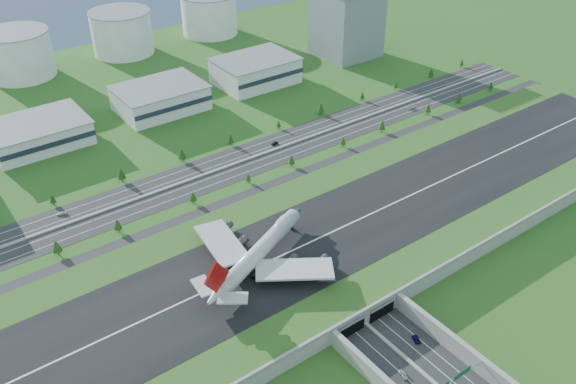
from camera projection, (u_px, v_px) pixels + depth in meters
ground at (295, 263)px, 290.41m from camera, size 1200.00×1200.00×0.00m
airfield_deck at (295, 256)px, 288.09m from camera, size 520.00×100.00×9.20m
sign_gantry_near at (451, 384)px, 222.72m from camera, size 38.70×0.70×9.80m
north_expressway at (197, 178)px, 354.22m from camera, size 560.00×36.00×0.12m
tree_row at (197, 172)px, 350.97m from camera, size 497.89×48.68×8.38m
hangar_mid_a at (38, 133)px, 384.26m from camera, size 58.00×42.00×15.00m
hangar_mid_b at (160, 98)px, 425.79m from camera, size 58.00×42.00×17.00m
hangar_mid_c at (255, 71)px, 464.84m from camera, size 58.00×42.00×19.00m
office_tower at (347, 22)px, 505.32m from camera, size 46.00×46.00×55.00m
fuel_tank_b at (19, 54)px, 471.76m from camera, size 50.00×50.00×35.00m
fuel_tank_c at (122, 33)px, 513.84m from camera, size 50.00×50.00×35.00m
fuel_tank_d at (209, 14)px, 555.92m from camera, size 50.00×50.00×35.00m
bay_water at (9, 14)px, 612.95m from camera, size 1200.00×260.00×0.06m
boeing_747 at (259, 251)px, 274.06m from camera, size 74.01×68.33×24.49m
car_0 at (403, 374)px, 233.67m from camera, size 3.05×5.30×1.70m
car_2 at (416, 339)px, 248.99m from camera, size 3.99×5.52×1.39m
car_5 at (275, 143)px, 386.85m from camera, size 4.96×2.00×1.60m
car_6 at (412, 108)px, 429.86m from camera, size 5.67×2.63×1.57m
car_7 at (61, 213)px, 322.92m from camera, size 5.57×3.85×1.50m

